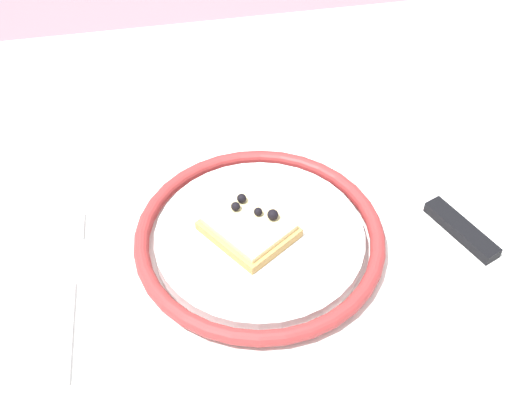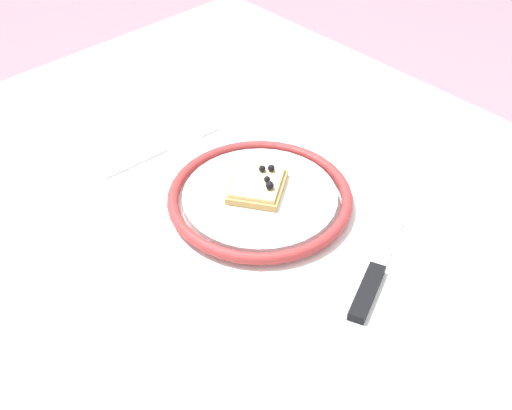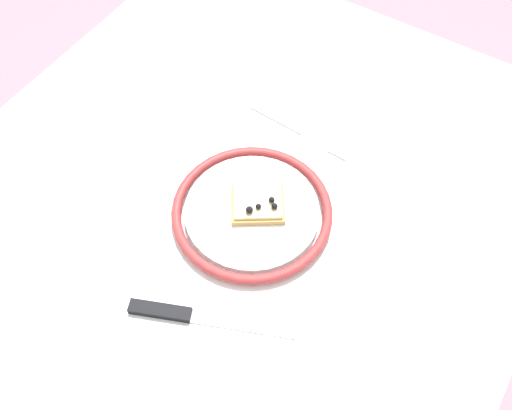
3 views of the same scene
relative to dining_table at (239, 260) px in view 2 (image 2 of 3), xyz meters
name	(u,v)px [view 2 (image 2 of 3)]	position (x,y,z in m)	size (l,w,h in m)	color
dining_table	(239,260)	(0.00, 0.00, 0.00)	(1.08, 0.93, 0.77)	white
plate	(260,198)	(0.01, 0.04, 0.10)	(0.25, 0.25, 0.02)	white
pizza_slice_near	(258,185)	(0.00, 0.04, 0.11)	(0.10, 0.11, 0.03)	tan
knife	(375,274)	(0.20, 0.04, 0.09)	(0.11, 0.23, 0.01)	silver
fork	(163,149)	(-0.19, 0.01, 0.09)	(0.03, 0.20, 0.00)	silver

